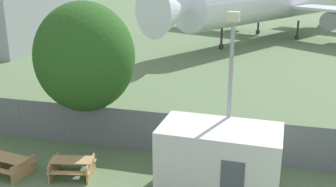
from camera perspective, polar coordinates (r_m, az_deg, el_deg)
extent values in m
cylinder|color=slate|center=(21.62, -20.85, -3.34)|extent=(0.07, 0.07, 2.04)
cylinder|color=slate|center=(20.29, -14.96, -4.12)|extent=(0.07, 0.07, 2.04)
cylinder|color=slate|center=(19.20, -8.30, -4.95)|extent=(0.07, 0.07, 2.04)
cylinder|color=slate|center=(18.40, -0.94, -5.78)|extent=(0.07, 0.07, 2.04)
cylinder|color=slate|center=(17.93, 6.96, -6.57)|extent=(0.07, 0.07, 2.04)
cylinder|color=slate|center=(17.82, 15.15, -7.25)|extent=(0.07, 0.07, 2.04)
cube|color=slate|center=(19.20, -8.30, -4.95)|extent=(56.00, 0.01, 2.04)
cylinder|color=white|center=(51.16, 15.00, 12.91)|extent=(19.63, 29.13, 4.70)
cone|color=white|center=(36.95, 0.47, 11.89)|extent=(6.43, 6.43, 4.70)
cylinder|color=#939399|center=(49.93, 23.24, 9.78)|extent=(3.96, 4.72, 2.12)
cube|color=white|center=(57.70, 7.58, 13.11)|extent=(14.54, 9.27, 0.30)
cylinder|color=#939399|center=(56.91, 9.49, 11.75)|extent=(3.96, 4.72, 2.12)
cylinder|color=#2D2D33|center=(43.25, 7.77, 7.91)|extent=(0.24, 0.24, 2.27)
cylinder|color=#2D2D33|center=(43.40, 7.72, 6.80)|extent=(0.54, 0.63, 0.56)
cylinder|color=#2D2D33|center=(51.55, 18.30, 8.75)|extent=(0.24, 0.24, 2.27)
cylinder|color=#2D2D33|center=(51.67, 18.21, 7.81)|extent=(0.54, 0.63, 0.56)
cylinder|color=#2D2D33|center=(54.30, 12.96, 9.59)|extent=(0.24, 0.24, 2.27)
cylinder|color=#2D2D33|center=(54.42, 12.90, 8.70)|extent=(0.54, 0.63, 0.56)
cube|color=silver|center=(15.48, 7.43, -9.43)|extent=(4.66, 2.65, 2.65)
cube|color=#4C515B|center=(14.47, 9.25, -13.06)|extent=(0.84, 0.06, 1.90)
cube|color=tan|center=(18.08, -22.23, -8.60)|extent=(1.90, 1.02, 0.04)
cube|color=tan|center=(18.55, -20.90, -8.79)|extent=(1.83, 0.54, 0.04)
cube|color=tan|center=(17.71, -20.22, -10.25)|extent=(0.27, 1.39, 0.74)
cube|color=tan|center=(17.06, -13.81, -9.33)|extent=(1.89, 1.11, 0.04)
cube|color=tan|center=(17.67, -13.23, -9.39)|extent=(1.79, 0.64, 0.04)
cube|color=tan|center=(16.73, -14.27, -11.10)|extent=(1.79, 0.64, 0.04)
cube|color=tan|center=(17.03, -11.15, -10.59)|extent=(0.35, 1.38, 0.74)
cube|color=tan|center=(17.46, -16.22, -10.25)|extent=(0.35, 1.38, 0.74)
cylinder|color=brown|center=(20.04, -11.38, -3.70)|extent=(0.57, 0.57, 2.31)
ellipsoid|color=#28561E|center=(19.13, -11.95, 5.22)|extent=(4.77, 4.77, 5.25)
cylinder|color=#99999E|center=(15.82, 8.89, -1.39)|extent=(0.16, 0.16, 6.46)
cube|color=beige|center=(15.07, 9.51, 10.96)|extent=(0.44, 0.44, 0.36)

